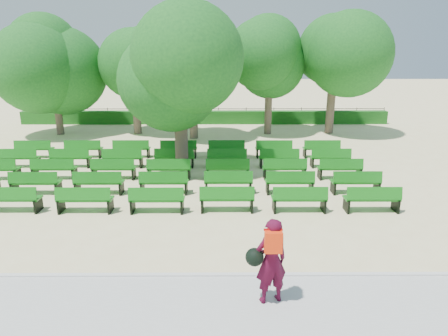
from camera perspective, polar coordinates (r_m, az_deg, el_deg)
ground at (r=15.31m, az=-4.92°, el=-2.90°), size 120.00×120.00×0.00m
paving at (r=8.70m, az=-8.88°, el=-19.07°), size 30.00×2.20×0.06m
curb at (r=9.64m, az=-7.88°, el=-15.02°), size 30.00×0.12×0.10m
hedge at (r=28.79m, az=-2.79°, el=7.24°), size 26.00×0.70×0.90m
fence at (r=29.26m, az=-2.75°, el=6.50°), size 26.00×0.10×1.02m
tree_line at (r=24.94m, az=-3.16°, el=4.75°), size 21.80×6.80×7.04m
bench_array at (r=16.48m, az=-7.73°, el=-1.23°), size 1.77×0.56×1.11m
tree_among at (r=17.01m, az=-6.42°, el=13.55°), size 4.37×4.37×6.22m
person at (r=8.28m, az=6.58°, el=-12.92°), size 0.92×0.62×1.84m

